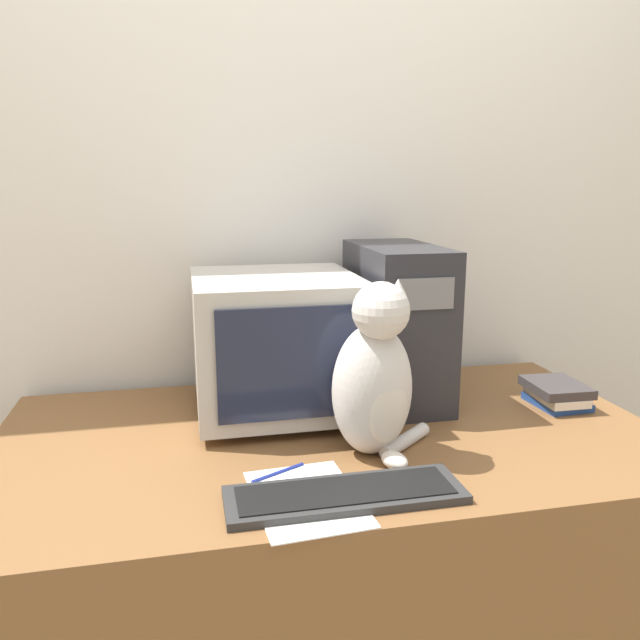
# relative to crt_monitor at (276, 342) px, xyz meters

# --- Properties ---
(wall_back) EXTENTS (7.00, 0.05, 2.50)m
(wall_back) POSITION_rel_crt_monitor_xyz_m (0.11, 0.34, 0.35)
(wall_back) COLOR silver
(wall_back) RESTS_ON ground_plane
(desk) EXTENTS (1.71, 0.93, 0.70)m
(desk) POSITION_rel_crt_monitor_xyz_m (0.11, -0.19, -0.55)
(desk) COLOR brown
(desk) RESTS_ON ground_plane
(crt_monitor) EXTENTS (0.44, 0.48, 0.38)m
(crt_monitor) POSITION_rel_crt_monitor_xyz_m (0.00, 0.00, 0.00)
(crt_monitor) COLOR #BCB7AD
(crt_monitor) RESTS_ON desk
(computer_tower) EXTENTS (0.22, 0.43, 0.46)m
(computer_tower) POSITION_rel_crt_monitor_xyz_m (0.36, 0.03, 0.03)
(computer_tower) COLOR #28282D
(computer_tower) RESTS_ON desk
(keyboard) EXTENTS (0.49, 0.15, 0.02)m
(keyboard) POSITION_rel_crt_monitor_xyz_m (0.06, -0.53, -0.19)
(keyboard) COLOR #2D2D2D
(keyboard) RESTS_ON desk
(cat) EXTENTS (0.29, 0.24, 0.42)m
(cat) POSITION_rel_crt_monitor_xyz_m (0.18, -0.34, -0.01)
(cat) COLOR silver
(cat) RESTS_ON desk
(book_stack) EXTENTS (0.16, 0.18, 0.07)m
(book_stack) POSITION_rel_crt_monitor_xyz_m (0.79, -0.14, -0.16)
(book_stack) COLOR #234793
(book_stack) RESTS_ON desk
(pen) EXTENTS (0.13, 0.07, 0.01)m
(pen) POSITION_rel_crt_monitor_xyz_m (-0.06, -0.40, -0.20)
(pen) COLOR navy
(pen) RESTS_ON desk
(paper_sheet) EXTENTS (0.23, 0.31, 0.00)m
(paper_sheet) POSITION_rel_crt_monitor_xyz_m (-0.02, -0.52, -0.20)
(paper_sheet) COLOR white
(paper_sheet) RESTS_ON desk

